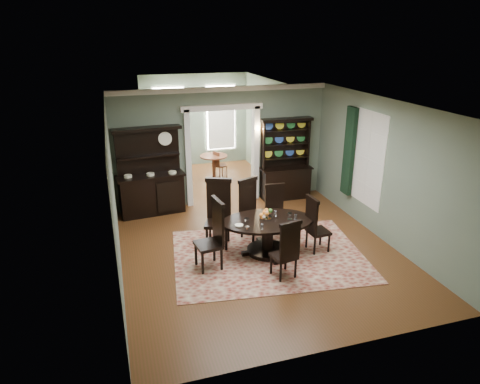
% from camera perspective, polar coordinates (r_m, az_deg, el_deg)
% --- Properties ---
extents(room, '(5.51, 6.01, 3.01)m').
position_cam_1_polar(room, '(8.28, 2.77, 1.69)').
color(room, '#5E3018').
rests_on(room, ground).
extents(parlor, '(3.51, 3.50, 3.01)m').
position_cam_1_polar(parlor, '(13.41, -5.15, 8.77)').
color(parlor, '#5E3018').
rests_on(parlor, ground).
extents(doorway_trim, '(2.08, 0.25, 2.57)m').
position_cam_1_polar(doorway_trim, '(10.98, -2.40, 6.71)').
color(doorway_trim, white).
rests_on(doorway_trim, floor).
extents(right_window, '(0.15, 1.47, 2.12)m').
position_cam_1_polar(right_window, '(10.19, 15.54, 4.74)').
color(right_window, white).
rests_on(right_window, wall_right).
extents(wall_sconce, '(0.27, 0.21, 0.21)m').
position_cam_1_polar(wall_sconce, '(11.05, 2.61, 8.24)').
color(wall_sconce, gold).
rests_on(wall_sconce, back_wall_right).
extents(rug, '(4.09, 3.25, 0.01)m').
position_cam_1_polar(rug, '(8.78, 3.82, -8.40)').
color(rug, maroon).
rests_on(rug, floor).
extents(dining_table, '(1.97, 1.89, 0.73)m').
position_cam_1_polar(dining_table, '(8.66, 3.69, -5.09)').
color(dining_table, black).
rests_on(dining_table, rug).
extents(centerpiece, '(1.31, 0.84, 0.21)m').
position_cam_1_polar(centerpiece, '(8.58, 3.48, -3.23)').
color(centerpiece, silver).
rests_on(centerpiece, dining_table).
extents(chair_far_left, '(0.68, 0.67, 1.43)m').
position_cam_1_polar(chair_far_left, '(8.94, -2.91, -2.48)').
color(chair_far_left, black).
rests_on(chair_far_left, rug).
extents(chair_far_mid, '(0.64, 0.63, 1.33)m').
position_cam_1_polar(chair_far_mid, '(9.25, 1.40, -2.00)').
color(chair_far_mid, black).
rests_on(chair_far_mid, rug).
extents(chair_far_right, '(0.46, 0.43, 1.18)m').
position_cam_1_polar(chair_far_right, '(9.38, 4.72, -2.27)').
color(chair_far_right, black).
rests_on(chair_far_right, rug).
extents(chair_end_left, '(0.54, 0.57, 1.37)m').
position_cam_1_polar(chair_end_left, '(8.08, -3.52, -5.43)').
color(chair_end_left, black).
rests_on(chair_end_left, rug).
extents(chair_end_right, '(0.45, 0.47, 1.20)m').
position_cam_1_polar(chair_end_right, '(8.78, 9.91, -4.12)').
color(chair_end_right, black).
rests_on(chair_end_right, rug).
extents(chair_near, '(0.50, 0.49, 1.17)m').
position_cam_1_polar(chair_near, '(7.76, 6.30, -7.52)').
color(chair_near, black).
rests_on(chair_near, rug).
extents(sideboard, '(1.68, 0.74, 2.15)m').
position_cam_1_polar(sideboard, '(10.70, -11.80, 1.04)').
color(sideboard, black).
rests_on(sideboard, floor).
extents(welsh_dresser, '(1.39, 0.52, 2.17)m').
position_cam_1_polar(welsh_dresser, '(11.52, 6.05, 2.97)').
color(welsh_dresser, black).
rests_on(welsh_dresser, floor).
extents(parlor_table, '(0.82, 0.82, 0.76)m').
position_cam_1_polar(parlor_table, '(12.99, -3.52, 3.78)').
color(parlor_table, brown).
rests_on(parlor_table, parlor_floor).
extents(parlor_chair_left, '(0.39, 0.38, 0.89)m').
position_cam_1_polar(parlor_chair_left, '(12.98, -7.15, 3.54)').
color(parlor_chair_left, brown).
rests_on(parlor_chair_left, parlor_floor).
extents(parlor_chair_right, '(0.40, 0.39, 0.86)m').
position_cam_1_polar(parlor_chair_right, '(13.06, -2.78, 3.73)').
color(parlor_chair_right, brown).
rests_on(parlor_chair_right, parlor_floor).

